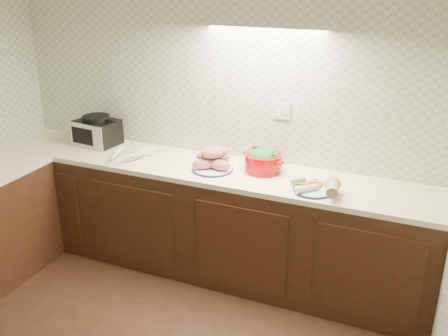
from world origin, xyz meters
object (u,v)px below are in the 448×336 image
at_px(parsnip_pile, 129,154).
at_px(toaster_oven, 97,131).
at_px(sweet_potato_plate, 213,160).
at_px(dutch_oven, 263,159).
at_px(onion_bowl, 217,156).
at_px(veg_plate, 321,186).

bearing_deg(parsnip_pile, toaster_oven, 157.21).
bearing_deg(parsnip_pile, sweet_potato_plate, 3.18).
bearing_deg(dutch_oven, onion_bowl, -165.95).
bearing_deg(parsnip_pile, veg_plate, -1.78).
distance_m(toaster_oven, veg_plate, 2.04).
distance_m(toaster_oven, parsnip_pile, 0.49).
xyz_separation_m(parsnip_pile, dutch_oven, (1.09, 0.16, 0.06)).
height_order(toaster_oven, sweet_potato_plate, toaster_oven).
distance_m(toaster_oven, sweet_potato_plate, 1.18).
distance_m(parsnip_pile, dutch_oven, 1.10).
relative_size(sweet_potato_plate, onion_bowl, 1.89).
xyz_separation_m(sweet_potato_plate, dutch_oven, (0.36, 0.12, 0.02)).
distance_m(dutch_oven, veg_plate, 0.53).
distance_m(parsnip_pile, onion_bowl, 0.71).
bearing_deg(veg_plate, sweet_potato_plate, 174.03).
relative_size(toaster_oven, dutch_oven, 1.08).
height_order(parsnip_pile, dutch_oven, dutch_oven).
xyz_separation_m(toaster_oven, sweet_potato_plate, (1.17, -0.15, -0.04)).
relative_size(parsnip_pile, onion_bowl, 2.19).
bearing_deg(sweet_potato_plate, dutch_oven, 17.99).
relative_size(parsnip_pile, veg_plate, 1.04).
bearing_deg(veg_plate, dutch_oven, 157.16).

